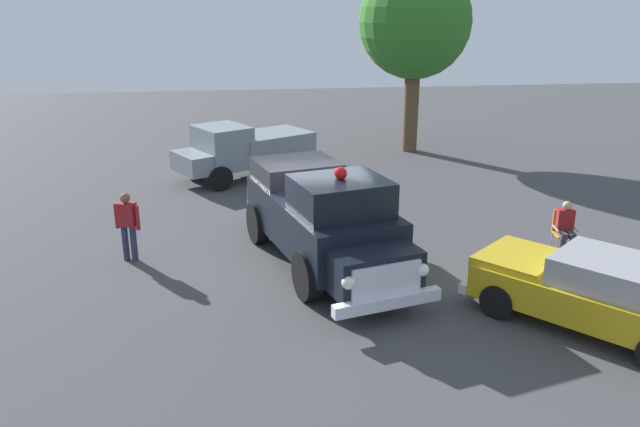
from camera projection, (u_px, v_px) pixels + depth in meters
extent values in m
plane|color=#424244|center=(311.00, 258.00, 15.24)|extent=(60.00, 60.00, 0.00)
cylinder|color=black|center=(393.00, 261.00, 13.71)|extent=(0.57, 1.09, 1.04)
cylinder|color=black|center=(307.00, 276.00, 13.00)|extent=(0.57, 1.09, 1.04)
cylinder|color=black|center=(330.00, 213.00, 16.78)|extent=(0.57, 1.09, 1.04)
cylinder|color=black|center=(258.00, 223.00, 16.07)|extent=(0.57, 1.09, 1.04)
cube|color=black|center=(320.00, 219.00, 14.72)|extent=(3.27, 5.27, 1.10)
cube|color=black|center=(375.00, 271.00, 12.26)|extent=(1.93, 1.31, 0.84)
cube|color=black|center=(340.00, 196.00, 13.42)|extent=(2.27, 2.12, 0.76)
cube|color=#232328|center=(297.00, 172.00, 15.84)|extent=(2.32, 2.14, 0.60)
cube|color=silver|center=(386.00, 280.00, 11.87)|extent=(1.42, 0.48, 0.64)
cube|color=silver|center=(388.00, 302.00, 11.92)|extent=(2.22, 0.76, 0.24)
sphere|color=white|center=(422.00, 270.00, 12.12)|extent=(0.32, 0.32, 0.26)
sphere|color=white|center=(348.00, 283.00, 11.56)|extent=(0.32, 0.32, 0.26)
sphere|color=red|center=(341.00, 174.00, 13.26)|extent=(0.34, 0.34, 0.28)
cylinder|color=black|center=(498.00, 301.00, 12.32)|extent=(0.64, 0.69, 0.68)
cylinder|color=black|center=(534.00, 275.00, 13.47)|extent=(0.64, 0.69, 0.68)
cube|color=gold|center=(591.00, 296.00, 11.89)|extent=(4.10, 4.36, 0.64)
cube|color=gold|center=(520.00, 259.00, 12.69)|extent=(2.16, 2.13, 0.20)
cube|color=#99999E|center=(612.00, 273.00, 11.52)|extent=(2.42, 2.46, 0.56)
cube|color=silver|center=(485.00, 275.00, 13.33)|extent=(1.55, 1.36, 0.20)
cylinder|color=black|center=(220.00, 178.00, 20.51)|extent=(0.83, 0.64, 0.80)
cylinder|color=black|center=(196.00, 167.00, 21.84)|extent=(0.83, 0.64, 0.80)
cylinder|color=black|center=(298.00, 164.00, 22.28)|extent=(0.83, 0.64, 0.80)
cylinder|color=black|center=(271.00, 155.00, 23.60)|extent=(0.83, 0.64, 0.80)
cube|color=gray|center=(270.00, 147.00, 22.42)|extent=(3.29, 2.98, 1.00)
cube|color=gray|center=(222.00, 147.00, 21.26)|extent=(2.19, 2.31, 1.40)
cube|color=gray|center=(193.00, 163.00, 20.75)|extent=(1.62, 1.92, 0.64)
cylinder|color=#B7BABF|center=(575.00, 247.00, 15.32)|extent=(0.03, 0.03, 0.44)
cylinder|color=#B7BABF|center=(557.00, 247.00, 15.34)|extent=(0.03, 0.03, 0.44)
cylinder|color=#B7BABF|center=(569.00, 240.00, 15.74)|extent=(0.03, 0.03, 0.44)
cylinder|color=#B7BABF|center=(552.00, 240.00, 15.75)|extent=(0.03, 0.03, 0.44)
cube|color=orange|center=(565.00, 235.00, 15.46)|extent=(0.55, 0.55, 0.04)
cube|color=orange|center=(563.00, 220.00, 15.59)|extent=(0.48, 0.12, 0.56)
cube|color=#B7BABF|center=(575.00, 228.00, 15.40)|extent=(0.11, 0.44, 0.03)
cube|color=#B7BABF|center=(555.00, 228.00, 15.41)|extent=(0.11, 0.44, 0.03)
cylinder|color=#B7BABF|center=(268.00, 218.00, 17.31)|extent=(0.03, 0.03, 0.44)
cylinder|color=#B7BABF|center=(252.00, 220.00, 17.18)|extent=(0.03, 0.03, 0.44)
cylinder|color=#B7BABF|center=(264.00, 213.00, 17.71)|extent=(0.03, 0.03, 0.44)
cylinder|color=#B7BABF|center=(249.00, 215.00, 17.58)|extent=(0.03, 0.03, 0.44)
cube|color=#1959A5|center=(258.00, 209.00, 17.37)|extent=(0.56, 0.56, 0.04)
cube|color=#1959A5|center=(256.00, 196.00, 17.50)|extent=(0.48, 0.13, 0.56)
cube|color=#B7BABF|center=(266.00, 202.00, 17.39)|extent=(0.12, 0.44, 0.03)
cube|color=#B7BABF|center=(249.00, 204.00, 17.25)|extent=(0.12, 0.44, 0.03)
cylinder|color=#383842|center=(571.00, 247.00, 15.27)|extent=(0.15, 0.15, 0.45)
cylinder|color=#383842|center=(563.00, 247.00, 15.28)|extent=(0.15, 0.15, 0.45)
cube|color=#383842|center=(570.00, 234.00, 15.33)|extent=(0.22, 0.46, 0.13)
cube|color=#383842|center=(562.00, 234.00, 15.34)|extent=(0.22, 0.46, 0.13)
cube|color=maroon|center=(565.00, 220.00, 15.43)|extent=(0.43, 0.28, 0.54)
sphere|color=tan|center=(567.00, 206.00, 15.29)|extent=(0.25, 0.25, 0.22)
cylinder|color=#2D334C|center=(134.00, 243.00, 14.94)|extent=(0.19, 0.19, 0.88)
cylinder|color=#2D334C|center=(125.00, 243.00, 14.99)|extent=(0.19, 0.19, 0.88)
cube|color=maroon|center=(127.00, 214.00, 14.74)|extent=(0.49, 0.40, 0.56)
cylinder|color=maroon|center=(137.00, 218.00, 14.69)|extent=(0.13, 0.13, 0.60)
cylinder|color=maroon|center=(117.00, 216.00, 14.82)|extent=(0.13, 0.13, 0.60)
sphere|color=brown|center=(125.00, 198.00, 14.61)|extent=(0.30, 0.30, 0.23)
cylinder|color=brown|center=(411.00, 107.00, 25.43)|extent=(0.60, 0.60, 3.55)
sphere|color=#2F7124|center=(415.00, 22.00, 24.36)|extent=(4.37, 4.37, 4.37)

